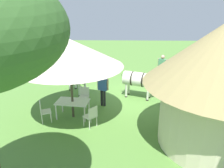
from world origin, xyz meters
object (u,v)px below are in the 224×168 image
at_px(patio_dining_table, 73,103).
at_px(striped_lounge_chair, 178,89).
at_px(patio_chair_west_end, 91,115).
at_px(zebra_by_umbrella, 139,80).
at_px(shade_umbrella, 69,53).
at_px(patio_chair_near_hut, 43,110).
at_px(zebra_nearest_camera, 76,75).
at_px(patio_chair_near_lawn, 84,95).
at_px(standing_watcher, 162,66).
at_px(guest_beside_umbrella, 103,87).

relative_size(patio_dining_table, striped_lounge_chair, 1.58).
relative_size(patio_chair_west_end, zebra_by_umbrella, 0.43).
bearing_deg(shade_umbrella, patio_chair_west_end, 137.37).
relative_size(patio_chair_near_hut, zebra_nearest_camera, 0.51).
height_order(patio_dining_table, patio_chair_near_lawn, patio_chair_near_lawn).
distance_m(shade_umbrella, standing_watcher, 6.87).
relative_size(patio_dining_table, patio_chair_near_hut, 1.61).
bearing_deg(guest_beside_umbrella, standing_watcher, -111.28).
distance_m(patio_dining_table, zebra_by_umbrella, 3.73).
distance_m(patio_chair_west_end, zebra_nearest_camera, 3.88).
xyz_separation_m(guest_beside_umbrella, zebra_nearest_camera, (1.55, -1.67, 0.04)).
relative_size(patio_chair_west_end, patio_chair_near_hut, 1.00).
height_order(patio_chair_near_lawn, standing_watcher, standing_watcher).
distance_m(patio_chair_west_end, patio_chair_near_hut, 2.06).
bearing_deg(patio_dining_table, striped_lounge_chair, -151.92).
bearing_deg(zebra_nearest_camera, standing_watcher, -16.94).
height_order(patio_chair_west_end, patio_chair_near_lawn, same).
bearing_deg(patio_dining_table, patio_chair_near_hut, 21.71).
relative_size(shade_umbrella, zebra_nearest_camera, 2.44).
relative_size(patio_chair_west_end, guest_beside_umbrella, 0.56).
distance_m(patio_dining_table, patio_chair_near_hut, 1.22).
relative_size(patio_dining_table, standing_watcher, 0.86).
height_order(patio_chair_west_end, striped_lounge_chair, patio_chair_west_end).
height_order(shade_umbrella, guest_beside_umbrella, shade_umbrella).
distance_m(patio_chair_near_lawn, standing_watcher, 5.62).
xyz_separation_m(guest_beside_umbrella, striped_lounge_chair, (-3.98, -1.62, -0.71)).
bearing_deg(zebra_by_umbrella, striped_lounge_chair, 126.72).
height_order(patio_chair_west_end, zebra_nearest_camera, zebra_nearest_camera).
relative_size(patio_chair_near_hut, guest_beside_umbrella, 0.56).
distance_m(patio_chair_near_lawn, striped_lounge_chair, 5.16).
height_order(patio_chair_near_hut, standing_watcher, standing_watcher).
xyz_separation_m(patio_dining_table, standing_watcher, (-4.63, -4.74, 0.36)).
height_order(shade_umbrella, patio_chair_near_lawn, shade_umbrella).
relative_size(shade_umbrella, standing_watcher, 2.57).
bearing_deg(zebra_nearest_camera, zebra_by_umbrella, -49.02).
distance_m(patio_dining_table, patio_chair_near_lawn, 1.22).
xyz_separation_m(patio_chair_near_lawn, guest_beside_umbrella, (-0.91, 0.02, 0.45)).
relative_size(patio_chair_near_hut, zebra_by_umbrella, 0.43).
bearing_deg(patio_chair_near_lawn, patio_dining_table, 90.00).
height_order(guest_beside_umbrella, standing_watcher, standing_watcher).
xyz_separation_m(patio_chair_west_end, guest_beside_umbrella, (-0.33, -1.98, 0.45)).
xyz_separation_m(patio_chair_near_hut, guest_beside_umbrella, (-2.35, -1.61, 0.45)).
relative_size(standing_watcher, zebra_nearest_camera, 0.95).
distance_m(shade_umbrella, patio_chair_near_hut, 2.62).
relative_size(patio_chair_west_end, zebra_nearest_camera, 0.51).
xyz_separation_m(shade_umbrella, striped_lounge_chair, (-5.21, -2.78, -2.58)).
distance_m(shade_umbrella, guest_beside_umbrella, 2.51).
bearing_deg(zebra_by_umbrella, patio_chair_west_end, -13.85).
xyz_separation_m(standing_watcher, zebra_nearest_camera, (4.96, 1.92, -0.00)).
xyz_separation_m(shade_umbrella, zebra_nearest_camera, (0.33, -2.82, -1.83)).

